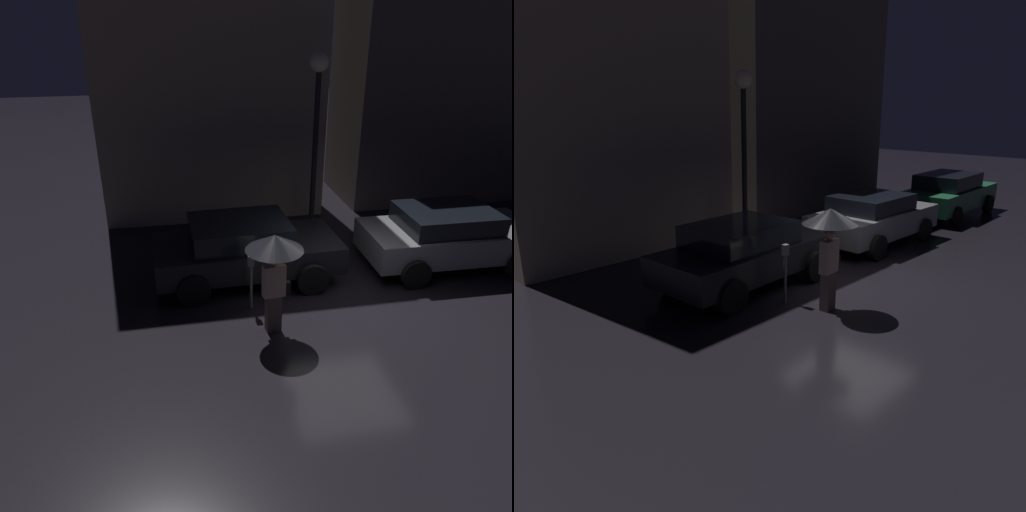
% 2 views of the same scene
% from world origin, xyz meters
% --- Properties ---
extents(ground_plane, '(60.00, 60.00, 0.00)m').
position_xyz_m(ground_plane, '(0.00, 0.00, 0.00)').
color(ground_plane, black).
extents(building_facade_left, '(6.23, 3.00, 9.87)m').
position_xyz_m(building_facade_left, '(-2.21, 6.50, 4.93)').
color(building_facade_left, gray).
rests_on(building_facade_left, ground).
extents(building_facade_right, '(7.16, 3.00, 8.43)m').
position_xyz_m(building_facade_right, '(5.52, 6.50, 4.22)').
color(building_facade_right, '#564C47').
rests_on(building_facade_right, ground).
extents(parked_car_black, '(4.16, 2.05, 1.44)m').
position_xyz_m(parked_car_black, '(-2.01, 1.47, 0.77)').
color(parked_car_black, black).
rests_on(parked_car_black, ground).
extents(parked_car_grey, '(4.11, 2.06, 1.43)m').
position_xyz_m(parked_car_grey, '(2.83, 1.29, 0.76)').
color(parked_car_grey, slate).
rests_on(parked_car_grey, ground).
extents(parked_car_green, '(4.60, 2.03, 1.49)m').
position_xyz_m(parked_car_green, '(8.04, 1.43, 0.78)').
color(parked_car_green, '#1E5638').
rests_on(parked_car_green, ground).
extents(pedestrian_with_umbrella, '(1.06, 1.06, 2.00)m').
position_xyz_m(pedestrian_with_umbrella, '(-1.82, -0.64, 1.61)').
color(pedestrian_with_umbrella, '#66564C').
rests_on(pedestrian_with_umbrella, ground).
extents(parking_meter, '(0.12, 0.10, 1.21)m').
position_xyz_m(parking_meter, '(-2.10, 0.22, 0.75)').
color(parking_meter, '#4C5154').
rests_on(parking_meter, ground).
extents(street_lamp_near, '(0.47, 0.47, 4.67)m').
position_xyz_m(street_lamp_near, '(0.21, 3.74, 3.40)').
color(street_lamp_near, black).
rests_on(street_lamp_near, ground).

